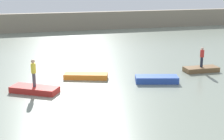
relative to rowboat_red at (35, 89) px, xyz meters
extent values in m
plane|color=gray|center=(2.13, -1.08, -0.20)|extent=(120.00, 120.00, 0.00)
cube|color=gray|center=(2.13, 28.42, 1.15)|extent=(80.00, 1.20, 2.71)
cube|color=red|center=(0.00, 0.00, 0.00)|extent=(3.35, 2.74, 0.40)
cube|color=orange|center=(3.92, 2.29, -0.01)|extent=(3.44, 2.05, 0.39)
cube|color=#2B4CAD|center=(8.71, -0.09, 0.03)|extent=(3.28, 1.93, 0.46)
cube|color=brown|center=(13.41, 1.69, -0.01)|extent=(2.83, 1.24, 0.38)
cylinder|color=#4C4C56|center=(0.00, 0.00, 0.67)|extent=(0.22, 0.22, 0.93)
cylinder|color=yellow|center=(0.00, 0.00, 1.46)|extent=(0.32, 0.32, 0.66)
sphere|color=tan|center=(0.00, 0.00, 1.91)|extent=(0.25, 0.25, 0.25)
cylinder|color=#232838|center=(13.41, 1.69, 0.60)|extent=(0.22, 0.22, 0.83)
cylinder|color=red|center=(13.41, 1.69, 1.31)|extent=(0.32, 0.32, 0.58)
sphere|color=beige|center=(13.41, 1.69, 1.72)|extent=(0.23, 0.23, 0.23)
camera|label=1|loc=(-0.77, -21.45, 6.88)|focal=52.99mm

